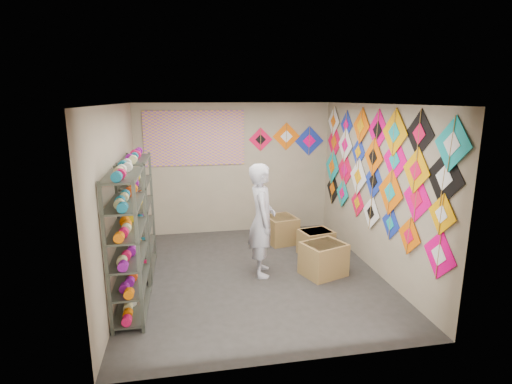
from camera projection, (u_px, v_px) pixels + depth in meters
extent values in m
plane|color=#2F2C29|center=(253.00, 274.00, 6.47)|extent=(4.50, 4.50, 0.00)
plane|color=tan|center=(234.00, 169.00, 8.31)|extent=(4.00, 0.00, 4.00)
plane|color=tan|center=(292.00, 245.00, 4.00)|extent=(4.00, 0.00, 4.00)
plane|color=tan|center=(118.00, 199.00, 5.81)|extent=(0.00, 4.50, 4.50)
plane|color=tan|center=(374.00, 188.00, 6.51)|extent=(0.00, 4.50, 4.50)
plane|color=#6B645A|center=(253.00, 104.00, 5.85)|extent=(4.50, 4.50, 0.00)
cube|color=#4C5147|center=(128.00, 245.00, 5.12)|extent=(0.40, 1.10, 1.90)
cube|color=#4C5147|center=(139.00, 216.00, 6.37)|extent=(0.40, 1.10, 1.90)
cylinder|color=#E91152|center=(122.00, 252.00, 4.64)|extent=(0.12, 0.10, 0.12)
cylinder|color=orange|center=(125.00, 246.00, 4.82)|extent=(0.12, 0.10, 0.12)
cylinder|color=yellow|center=(127.00, 240.00, 5.01)|extent=(0.12, 0.10, 0.12)
cylinder|color=silver|center=(129.00, 235.00, 5.19)|extent=(0.12, 0.10, 0.12)
cylinder|color=red|center=(131.00, 231.00, 5.38)|extent=(0.12, 0.10, 0.12)
cylinder|color=#811291|center=(132.00, 226.00, 5.56)|extent=(0.12, 0.10, 0.12)
cylinder|color=beige|center=(135.00, 219.00, 5.89)|extent=(0.12, 0.10, 0.12)
cylinder|color=#157090|center=(136.00, 215.00, 6.07)|extent=(0.12, 0.10, 0.12)
cylinder|color=#E91152|center=(138.00, 212.00, 6.25)|extent=(0.12, 0.10, 0.12)
cylinder|color=orange|center=(139.00, 209.00, 6.44)|extent=(0.12, 0.10, 0.12)
cylinder|color=yellow|center=(140.00, 206.00, 6.62)|extent=(0.12, 0.10, 0.12)
cylinder|color=silver|center=(141.00, 203.00, 6.80)|extent=(0.12, 0.10, 0.12)
cube|color=#F70079|center=(439.00, 255.00, 4.86)|extent=(0.02, 0.64, 0.64)
cube|color=#FF6905|center=(409.00, 236.00, 5.47)|extent=(0.03, 0.54, 0.54)
cube|color=#1831AD|center=(391.00, 223.00, 5.99)|extent=(0.01, 0.52, 0.52)
cube|color=white|center=(371.00, 213.00, 6.57)|extent=(0.03, 0.57, 0.57)
cube|color=#F70942|center=(357.00, 203.00, 7.12)|extent=(0.01, 0.53, 0.53)
cube|color=#10ABB0|center=(342.00, 193.00, 7.74)|extent=(0.03, 0.56, 0.56)
cube|color=black|center=(333.00, 188.00, 8.27)|extent=(0.02, 0.65, 0.65)
cube|color=#FFA802|center=(442.00, 214.00, 4.75)|extent=(0.02, 0.53, 0.53)
cube|color=#F70079|center=(417.00, 199.00, 5.29)|extent=(0.02, 0.65, 0.65)
cube|color=#FF6905|center=(390.00, 192.00, 5.93)|extent=(0.02, 0.71, 0.71)
cube|color=#1831AD|center=(374.00, 181.00, 6.47)|extent=(0.03, 0.63, 0.63)
cube|color=white|center=(358.00, 177.00, 7.00)|extent=(0.03, 0.65, 0.65)
cube|color=#F70942|center=(345.00, 170.00, 7.61)|extent=(0.01, 0.69, 0.69)
cube|color=#10ABB0|center=(332.00, 167.00, 8.21)|extent=(0.03, 0.72, 0.72)
cube|color=black|center=(445.00, 178.00, 4.70)|extent=(0.04, 0.71, 0.71)
cube|color=#FFA802|center=(416.00, 171.00, 5.24)|extent=(0.03, 0.62, 0.62)
cube|color=#F70079|center=(395.00, 160.00, 5.79)|extent=(0.03, 0.67, 0.67)
cube|color=#FF6905|center=(373.00, 157.00, 6.41)|extent=(0.01, 0.63, 0.63)
cube|color=#1831AD|center=(358.00, 152.00, 6.99)|extent=(0.03, 0.54, 0.54)
cube|color=white|center=(345.00, 145.00, 7.50)|extent=(0.02, 0.64, 0.64)
cube|color=#F70942|center=(334.00, 142.00, 8.09)|extent=(0.02, 0.70, 0.70)
cube|color=#10ABB0|center=(452.00, 144.00, 4.51)|extent=(0.04, 0.65, 0.65)
cube|color=black|center=(420.00, 134.00, 5.16)|extent=(0.01, 0.65, 0.65)
cube|color=#FFA802|center=(395.00, 133.00, 5.74)|extent=(0.01, 0.70, 0.70)
cube|color=#F70079|center=(378.00, 130.00, 6.26)|extent=(0.01, 0.66, 0.66)
cube|color=#FF6905|center=(361.00, 126.00, 6.80)|extent=(0.04, 0.63, 0.62)
cube|color=#1831AD|center=(346.00, 125.00, 7.45)|extent=(0.01, 0.55, 0.55)
cube|color=white|center=(334.00, 121.00, 8.03)|extent=(0.01, 0.59, 0.59)
cube|color=#F70942|center=(261.00, 140.00, 8.26)|extent=(0.50, 0.02, 0.50)
cube|color=#FF6905|center=(286.00, 136.00, 8.34)|extent=(0.58, 0.02, 0.58)
cube|color=#1831AD|center=(309.00, 141.00, 8.45)|extent=(0.63, 0.02, 0.63)
cube|color=#9352B2|center=(195.00, 138.00, 8.00)|extent=(2.00, 0.01, 1.10)
imported|color=silver|center=(262.00, 220.00, 6.30)|extent=(0.75, 0.57, 1.81)
cube|color=olive|center=(323.00, 259.00, 6.41)|extent=(0.78, 0.72, 0.53)
cube|color=olive|center=(316.00, 243.00, 7.23)|extent=(0.64, 0.56, 0.46)
cube|color=olive|center=(281.00, 230.00, 7.86)|extent=(0.65, 0.69, 0.52)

